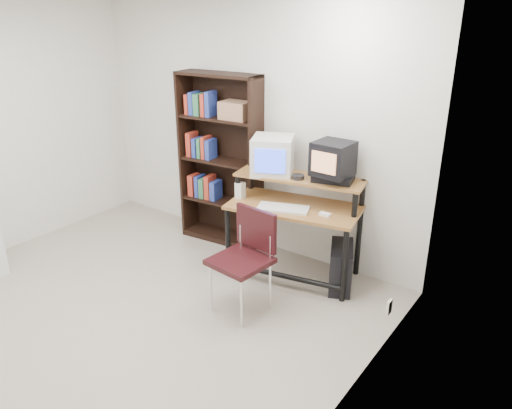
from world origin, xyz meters
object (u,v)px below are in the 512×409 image
Objects in this scene: pc_tower at (341,267)px; bookshelf at (222,158)px; crt_tv at (333,159)px; school_chair at (246,250)px; crt_monitor at (273,155)px; computer_desk at (295,209)px.

bookshelf reaches higher than pc_tower.
school_chair is at bearing -107.54° from crt_tv.
crt_monitor reaches higher than school_chair.
bookshelf reaches higher than computer_desk.
crt_monitor is (-0.30, 0.06, 0.46)m from computer_desk.
computer_desk is 2.61× the size of crt_monitor.
bookshelf reaches higher than school_chair.
computer_desk reaches higher than pc_tower.
school_chair is at bearing -149.36° from pc_tower.
computer_desk is 2.94× the size of pc_tower.
crt_tv is at bearing 76.09° from school_chair.
crt_monitor is 0.60m from crt_tv.
computer_desk is 0.75m from school_chair.
crt_tv is 1.02m from pc_tower.
crt_monitor is 1.23m from pc_tower.
school_chair is (-0.52, -0.78, 0.34)m from pc_tower.
computer_desk reaches higher than school_chair.
crt_tv is at bearing -9.33° from bookshelf.
pc_tower is at bearing -12.51° from bookshelf.
bookshelf is (-0.77, 0.17, -0.20)m from crt_monitor.
computer_desk is at bearing 158.91° from pc_tower.
crt_monitor is 1.13× the size of pc_tower.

